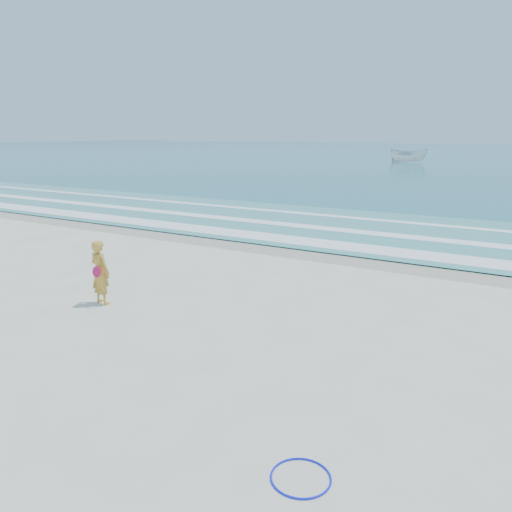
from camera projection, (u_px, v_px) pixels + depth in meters
The scene contains 9 objects.
ground at pixel (132, 340), 10.21m from camera, with size 400.00×400.00×0.00m, color silver.
wet_sand at pixel (313, 252), 17.73m from camera, with size 400.00×2.40×0.00m, color #B2A893.
shallow at pixel (360, 228), 21.90m from camera, with size 400.00×10.00×0.01m, color #59B7AD.
foam_near at pixel (327, 244), 18.80m from camera, with size 400.00×1.40×0.01m, color white.
foam_mid at pixel (354, 231), 21.23m from camera, with size 400.00×0.90×0.01m, color white.
foam_far at pixel (377, 220), 23.98m from camera, with size 400.00×0.60×0.01m, color white.
hoop at pixel (301, 478), 6.12m from camera, with size 0.76×0.76×0.03m, color #0D18F1.
boat at pixel (409, 155), 70.34m from camera, with size 1.95×5.20×2.01m, color white.
woman at pixel (100, 272), 12.22m from camera, with size 0.62×0.44×1.61m.
Camera 1 is at (7.02, -6.88, 4.13)m, focal length 35.00 mm.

